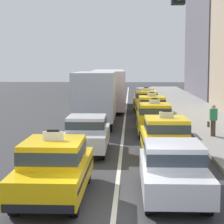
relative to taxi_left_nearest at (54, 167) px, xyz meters
The scene contains 14 objects.
ground_plane 2.67m from the taxi_left_nearest, 46.79° to the right, with size 160.00×160.00×0.00m, color #353538.
lane_stripe_left_right 18.26m from the taxi_left_nearest, 84.56° to the left, with size 0.14×80.00×0.01m, color silver.
sidewalk_curb 15.08m from the taxi_left_nearest, 60.89° to the left, with size 4.00×90.00×0.15m, color gray.
taxi_left_nearest is the anchor object (origin of this frame).
sedan_left_second 6.33m from the taxi_left_nearest, 87.40° to the left, with size 1.79×4.31×1.58m.
box_truck_left_third 14.41m from the taxi_left_nearest, 89.89° to the left, with size 2.34×6.98×3.27m.
bus_left_fourth 24.55m from the taxi_left_nearest, 89.40° to the left, with size 2.98×11.30×3.22m.
sedan_right_nearest 3.34m from the taxi_left_nearest, ahead, with size 1.79×4.31×1.58m.
taxi_right_second 6.29m from the taxi_left_nearest, 55.94° to the left, with size 1.92×4.60×1.96m.
taxi_right_third 11.73m from the taxi_left_nearest, 73.25° to the left, with size 1.86×4.58×1.96m.
taxi_right_fourth 16.83m from the taxi_left_nearest, 78.04° to the left, with size 1.92×4.60×1.96m.
taxi_right_fifth 22.34m from the taxi_left_nearest, 81.49° to the left, with size 1.98×4.62×1.96m.
sedan_right_sixth 27.97m from the taxi_left_nearest, 83.08° to the left, with size 1.85×4.33×1.58m.
pedestrian_near_crosswalk 11.75m from the taxi_left_nearest, 57.91° to the left, with size 0.47×0.24×1.60m.
Camera 1 is at (0.41, -10.11, 3.76)m, focal length 70.42 mm.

